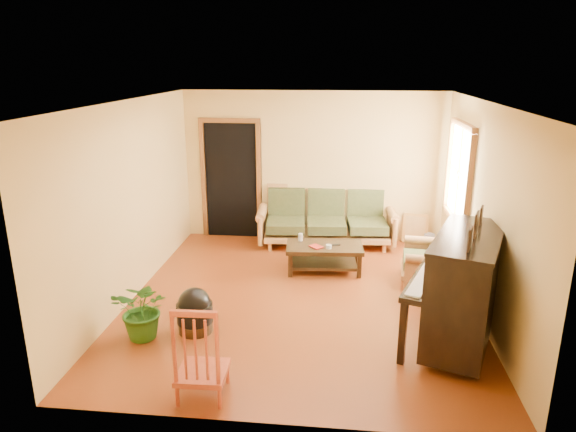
# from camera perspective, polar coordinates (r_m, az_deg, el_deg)

# --- Properties ---
(floor) EXTENTS (5.00, 5.00, 0.00)m
(floor) POSITION_cam_1_polar(r_m,az_deg,el_deg) (6.99, 1.39, -9.18)
(floor) COLOR #5E240C
(floor) RESTS_ON ground
(doorway) EXTENTS (1.08, 0.16, 2.05)m
(doorway) POSITION_cam_1_polar(r_m,az_deg,el_deg) (9.19, -6.33, 3.90)
(doorway) COLOR black
(doorway) RESTS_ON floor
(window) EXTENTS (0.12, 1.36, 1.46)m
(window) POSITION_cam_1_polar(r_m,az_deg,el_deg) (7.91, 18.51, 4.54)
(window) COLOR white
(window) RESTS_ON right_wall
(sofa) EXTENTS (2.38, 1.14, 0.99)m
(sofa) POSITION_cam_1_polar(r_m,az_deg,el_deg) (8.82, 4.30, -0.15)
(sofa) COLOR #A66F3C
(sofa) RESTS_ON floor
(coffee_table) EXTENTS (1.18, 0.70, 0.41)m
(coffee_table) POSITION_cam_1_polar(r_m,az_deg,el_deg) (7.82, 4.05, -4.67)
(coffee_table) COLOR black
(coffee_table) RESTS_ON floor
(armchair) EXTENTS (0.87, 0.91, 0.83)m
(armchair) POSITION_cam_1_polar(r_m,az_deg,el_deg) (7.60, 15.20, -4.20)
(armchair) COLOR #A66F3C
(armchair) RESTS_ON floor
(piano) EXTENTS (1.34, 1.70, 1.31)m
(piano) POSITION_cam_1_polar(r_m,az_deg,el_deg) (5.96, 18.93, -8.01)
(piano) COLOR black
(piano) RESTS_ON floor
(footstool) EXTENTS (0.51, 0.51, 0.40)m
(footstool) POSITION_cam_1_polar(r_m,az_deg,el_deg) (6.23, -10.30, -10.83)
(footstool) COLOR black
(footstool) RESTS_ON floor
(red_chair) EXTENTS (0.47, 0.52, 0.98)m
(red_chair) POSITION_cam_1_polar(r_m,az_deg,el_deg) (5.01, -9.61, -14.38)
(red_chair) COLOR #98341B
(red_chair) RESTS_ON floor
(leaning_frame) EXTENTS (0.43, 0.17, 0.56)m
(leaning_frame) POSITION_cam_1_polar(r_m,az_deg,el_deg) (9.17, 13.95, -1.36)
(leaning_frame) COLOR #BE8B3F
(leaning_frame) RESTS_ON floor
(ceramic_crock) EXTENTS (0.20, 0.20, 0.22)m
(ceramic_crock) POSITION_cam_1_polar(r_m,az_deg,el_deg) (9.17, 15.40, -2.59)
(ceramic_crock) COLOR #354AA1
(ceramic_crock) RESTS_ON floor
(potted_plant) EXTENTS (0.69, 0.61, 0.72)m
(potted_plant) POSITION_cam_1_polar(r_m,az_deg,el_deg) (6.16, -15.72, -9.94)
(potted_plant) COLOR #265F1B
(potted_plant) RESTS_ON floor
(book) EXTENTS (0.24, 0.24, 0.02)m
(book) POSITION_cam_1_polar(r_m,az_deg,el_deg) (7.60, 2.72, -3.55)
(book) COLOR maroon
(book) RESTS_ON coffee_table
(candle) EXTENTS (0.07, 0.07, 0.12)m
(candle) POSITION_cam_1_polar(r_m,az_deg,el_deg) (7.89, 1.40, -2.36)
(candle) COLOR white
(candle) RESTS_ON coffee_table
(glass_jar) EXTENTS (0.09, 0.09, 0.06)m
(glass_jar) POSITION_cam_1_polar(r_m,az_deg,el_deg) (7.60, 4.55, -3.41)
(glass_jar) COLOR silver
(glass_jar) RESTS_ON coffee_table
(remote) EXTENTS (0.15, 0.07, 0.01)m
(remote) POSITION_cam_1_polar(r_m,az_deg,el_deg) (7.75, 5.28, -3.20)
(remote) COLOR black
(remote) RESTS_ON coffee_table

